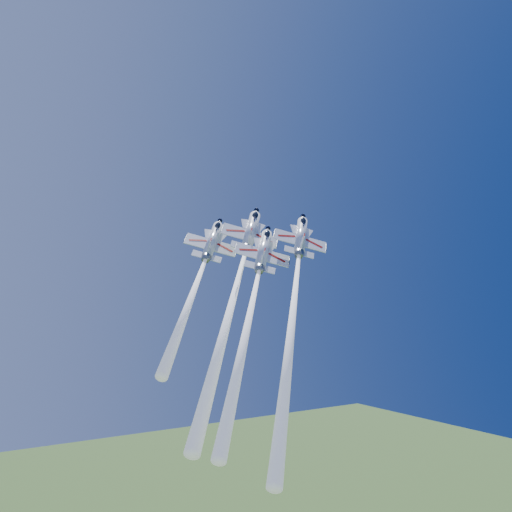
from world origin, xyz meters
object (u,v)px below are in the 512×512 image
jet_lead (236,289)px  jet_slot (252,306)px  jet_right (294,302)px  jet_left (199,277)px

jet_lead → jet_slot: jet_lead is taller
jet_right → jet_slot: jet_right is taller
jet_slot → jet_lead: bearing=107.3°
jet_left → jet_right: size_ratio=0.74×
jet_lead → jet_right: 10.52m
jet_right → jet_left: bearing=142.4°
jet_right → jet_slot: (-5.13, 2.79, -0.53)m
jet_lead → jet_slot: 7.51m
jet_left → jet_right: jet_right is taller
jet_lead → jet_left: jet_lead is taller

